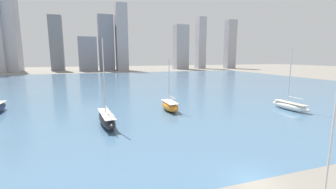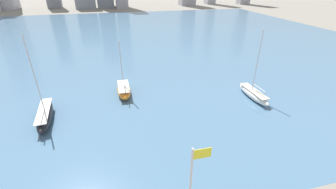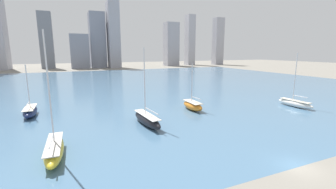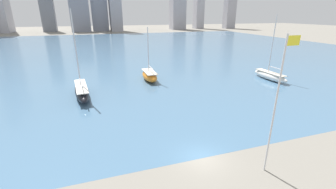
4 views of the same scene
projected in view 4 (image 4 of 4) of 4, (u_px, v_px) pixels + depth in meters
ground_plane at (202, 158)px, 20.54m from camera, size 500.00×500.00×0.00m
harbor_water at (118, 49)px, 83.13m from camera, size 180.00×140.00×0.00m
flag_pole at (276, 103)px, 17.00m from camera, size 1.24×0.14×11.22m
sailboat_black at (82, 91)px, 35.26m from camera, size 2.98×9.92×13.21m
sailboat_orange at (150, 76)px, 44.23m from camera, size 2.49×6.95×10.10m
sailboat_white at (270, 75)px, 44.71m from camera, size 2.17×8.54×12.34m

